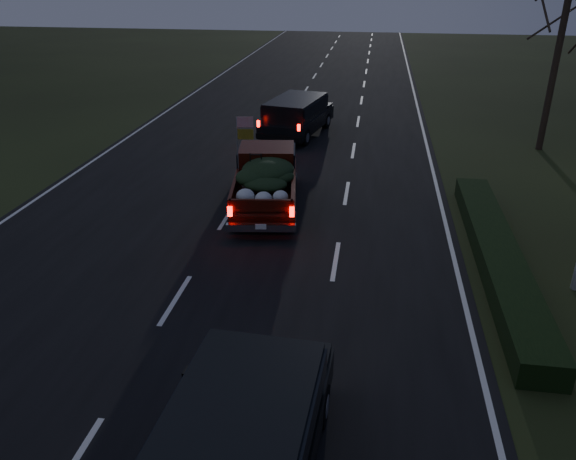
% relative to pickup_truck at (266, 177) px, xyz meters
% --- Properties ---
extents(ground, '(120.00, 120.00, 0.00)m').
position_rel_pickup_truck_xyz_m(ground, '(-1.04, -6.02, -0.99)').
color(ground, black).
rests_on(ground, ground).
extents(road_asphalt, '(14.00, 120.00, 0.02)m').
position_rel_pickup_truck_xyz_m(road_asphalt, '(-1.04, -6.02, -0.98)').
color(road_asphalt, black).
rests_on(road_asphalt, ground).
extents(hedge_row, '(1.00, 10.00, 0.60)m').
position_rel_pickup_truck_xyz_m(hedge_row, '(6.76, -3.02, -0.69)').
color(hedge_row, black).
rests_on(hedge_row, ground).
extents(bare_tree_far, '(3.60, 3.60, 7.00)m').
position_rel_pickup_truck_xyz_m(bare_tree_far, '(10.46, 7.98, 4.24)').
color(bare_tree_far, black).
rests_on(bare_tree_far, ground).
extents(pickup_truck, '(2.58, 5.24, 2.64)m').
position_rel_pickup_truck_xyz_m(pickup_truck, '(0.00, 0.00, 0.00)').
color(pickup_truck, '#3F1108').
rests_on(pickup_truck, ground).
extents(lead_suv, '(2.99, 5.22, 1.41)m').
position_rel_pickup_truck_xyz_m(lead_suv, '(-0.19, 8.54, 0.08)').
color(lead_suv, black).
rests_on(lead_suv, ground).
extents(rear_suv, '(2.34, 4.98, 1.40)m').
position_rel_pickup_truck_xyz_m(rear_suv, '(1.74, -11.08, 0.07)').
color(rear_suv, black).
rests_on(rear_suv, ground).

